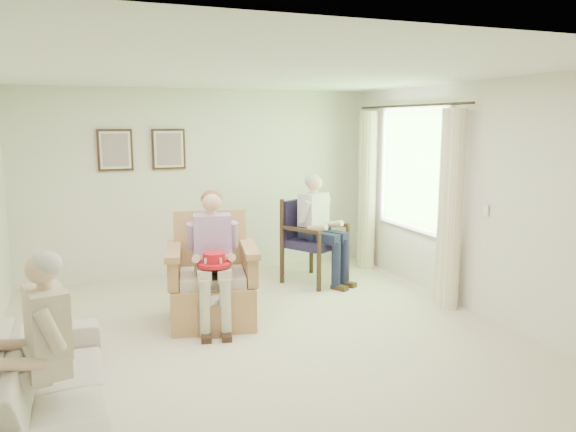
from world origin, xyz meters
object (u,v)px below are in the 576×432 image
object	(u,v)px
person_wicker	(214,249)
person_dark	(318,220)
wood_armchair	(312,236)
person_sofa	(41,337)
sofa	(46,387)
wicker_armchair	(212,288)
hatbox	(213,309)
red_hat	(214,261)

from	to	relation	value
person_wicker	person_dark	distance (m)	1.97
wood_armchair	person_sofa	distance (m)	4.38
sofa	person_sofa	size ratio (longest dim) A/B	1.63
wicker_armchair	person_sofa	size ratio (longest dim) A/B	0.92
wood_armchair	person_dark	world-z (taller)	person_dark
sofa	person_dark	xyz separation A→B (m)	(3.26, 2.61, 0.56)
sofa	hatbox	world-z (taller)	hatbox
wicker_armchair	sofa	xyz separation A→B (m)	(-1.60, -1.70, -0.07)
wicker_armchair	person_wicker	distance (m)	0.49
person_wicker	person_dark	world-z (taller)	person_dark
sofa	hatbox	distance (m)	2.07
sofa	person_wicker	world-z (taller)	person_wicker
sofa	person_wicker	bearing A→B (deg)	-45.86
sofa	red_hat	world-z (taller)	red_hat
person_sofa	red_hat	world-z (taller)	person_sofa
wood_armchair	wicker_armchair	bearing A→B (deg)	-176.35
wood_armchair	hatbox	distance (m)	2.26
person_dark	hatbox	xyz separation A→B (m)	(-1.72, -1.23, -0.61)
wood_armchair	red_hat	distance (m)	2.24
person_sofa	sofa	bearing A→B (deg)	167.52
wicker_armchair	hatbox	xyz separation A→B (m)	(-0.06, -0.32, -0.12)
wood_armchair	hatbox	size ratio (longest dim) A/B	1.75
red_hat	person_wicker	bearing A→B (deg)	75.54
person_sofa	hatbox	world-z (taller)	person_sofa
person_dark	person_sofa	xyz separation A→B (m)	(-3.26, -2.74, -0.14)
sofa	red_hat	distance (m)	2.10
sofa	person_dark	distance (m)	4.21
person_wicker	person_sofa	distance (m)	2.31
wicker_armchair	red_hat	world-z (taller)	wicker_armchair
wood_armchair	hatbox	world-z (taller)	wood_armchair
wicker_armchair	person_wicker	world-z (taller)	person_wicker
person_dark	hatbox	distance (m)	2.20
red_hat	person_sofa	bearing A→B (deg)	-136.28
hatbox	red_hat	bearing A→B (deg)	-71.30
wood_armchair	sofa	distance (m)	4.30
wood_armchair	person_dark	size ratio (longest dim) A/B	0.77
wicker_armchair	sofa	bearing A→B (deg)	-121.97
red_hat	person_dark	bearing A→B (deg)	36.42
red_hat	hatbox	size ratio (longest dim) A/B	0.55
wicker_armchair	wood_armchair	bearing A→B (deg)	44.61
person_dark	red_hat	world-z (taller)	person_dark
wicker_armchair	red_hat	distance (m)	0.52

